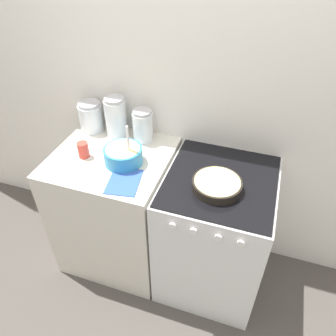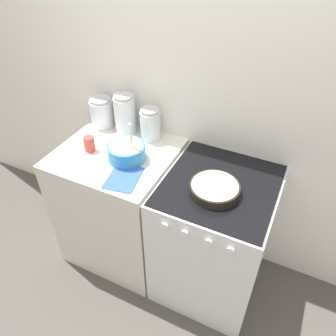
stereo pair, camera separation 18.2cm
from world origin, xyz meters
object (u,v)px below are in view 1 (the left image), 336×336
object	(u,v)px
storage_jar_right	(143,127)
tin_can	(83,150)
baking_pan	(217,185)
stove	(214,233)
storage_jar_middle	(116,119)
storage_jar_left	(91,118)
mixing_bowl	(123,154)

from	to	relation	value
storage_jar_right	tin_can	xyz separation A→B (m)	(-0.28, -0.30, -0.04)
baking_pan	storage_jar_right	world-z (taller)	storage_jar_right
stove	storage_jar_middle	world-z (taller)	storage_jar_middle
storage_jar_left	storage_jar_middle	bearing A→B (deg)	0.00
tin_can	storage_jar_right	bearing A→B (deg)	47.05
mixing_bowl	storage_jar_right	bearing A→B (deg)	86.11
stove	tin_can	xyz separation A→B (m)	(-0.85, -0.06, 0.51)
mixing_bowl	storage_jar_left	bearing A→B (deg)	142.99
mixing_bowl	storage_jar_middle	world-z (taller)	storage_jar_middle
mixing_bowl	storage_jar_left	size ratio (longest dim) A/B	1.28
storage_jar_left	tin_can	bearing A→B (deg)	-70.77
baking_pan	storage_jar_right	xyz separation A→B (m)	(-0.57, 0.33, 0.06)
baking_pan	storage_jar_middle	world-z (taller)	storage_jar_middle
storage_jar_middle	tin_can	xyz separation A→B (m)	(-0.09, -0.30, -0.07)
tin_can	mixing_bowl	bearing A→B (deg)	5.42
storage_jar_right	tin_can	world-z (taller)	storage_jar_right
mixing_bowl	baking_pan	xyz separation A→B (m)	(0.59, -0.05, -0.03)
stove	tin_can	distance (m)	1.00
storage_jar_middle	storage_jar_right	bearing A→B (deg)	0.00
mixing_bowl	storage_jar_middle	bearing A→B (deg)	122.18
storage_jar_middle	tin_can	world-z (taller)	storage_jar_middle
storage_jar_middle	mixing_bowl	bearing A→B (deg)	-57.82
baking_pan	storage_jar_left	distance (m)	1.00
baking_pan	tin_can	distance (m)	0.84
mixing_bowl	storage_jar_right	xyz separation A→B (m)	(0.02, 0.27, 0.03)
storage_jar_middle	tin_can	distance (m)	0.32
baking_pan	storage_jar_left	world-z (taller)	storage_jar_left
storage_jar_left	tin_can	world-z (taller)	storage_jar_left
stove	baking_pan	distance (m)	0.50
stove	storage_jar_middle	bearing A→B (deg)	162.44
storage_jar_right	stove	bearing A→B (deg)	-22.84
mixing_bowl	tin_can	bearing A→B (deg)	-174.58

